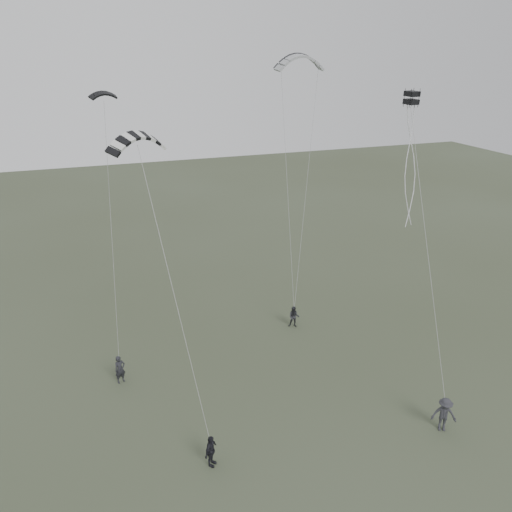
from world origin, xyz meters
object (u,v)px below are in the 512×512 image
object	(u,v)px
flyer_left	(120,369)
flyer_right	(294,317)
kite_box	(412,98)
flyer_far	(444,415)
kite_striped	(136,135)
kite_dark_small	(103,93)
flyer_center	(211,451)
kite_pale_large	(300,56)

from	to	relation	value
flyer_left	flyer_right	distance (m)	12.58
kite_box	flyer_left	bearing A→B (deg)	164.19
flyer_far	kite_striped	bearing A→B (deg)	175.24
flyer_left	flyer_far	xyz separation A→B (m)	(15.37, -9.85, 0.10)
flyer_far	kite_dark_small	xyz separation A→B (m)	(-14.36, 13.69, 15.24)
flyer_far	kite_striped	size ratio (longest dim) A/B	0.64
kite_dark_small	kite_box	distance (m)	17.31
kite_box	kite_dark_small	bearing A→B (deg)	151.17
flyer_right	flyer_center	xyz separation A→B (m)	(-8.93, -10.58, 0.05)
flyer_center	flyer_far	size ratio (longest dim) A/B	0.86
flyer_right	kite_box	bearing A→B (deg)	-4.87
kite_pale_large	flyer_far	bearing A→B (deg)	-90.09
flyer_center	kite_dark_small	world-z (taller)	kite_dark_small
flyer_far	kite_box	xyz separation A→B (m)	(2.22, 8.75, 14.93)
flyer_center	kite_box	size ratio (longest dim) A/B	2.33
kite_box	flyer_far	bearing A→B (deg)	-116.50
flyer_left	kite_striped	bearing A→B (deg)	-48.81
flyer_right	kite_striped	distance (m)	17.59
flyer_left	kite_striped	world-z (taller)	kite_striped
flyer_center	kite_dark_small	xyz separation A→B (m)	(-2.39, 11.96, 15.38)
kite_dark_small	flyer_left	bearing A→B (deg)	-124.82
flyer_left	kite_pale_large	xyz separation A→B (m)	(14.76, 8.13, 17.19)
kite_dark_small	kite_pale_large	distance (m)	14.52
flyer_right	kite_dark_small	bearing A→B (deg)	-157.69
flyer_right	kite_striped	xyz separation A→B (m)	(-10.28, -3.60, 13.81)
kite_dark_small	kite_pale_large	bearing A→B (deg)	-2.82
kite_pale_large	kite_box	world-z (taller)	kite_pale_large
kite_pale_large	kite_box	size ratio (longest dim) A/B	5.00
flyer_right	flyer_far	world-z (taller)	flyer_far
kite_striped	kite_dark_small	bearing A→B (deg)	74.67
flyer_left	flyer_right	size ratio (longest dim) A/B	1.11
flyer_right	kite_box	xyz separation A→B (m)	(5.26, -3.57, 15.11)
flyer_far	kite_dark_small	world-z (taller)	kite_dark_small
kite_striped	kite_box	world-z (taller)	kite_box
flyer_far	kite_pale_large	distance (m)	24.81
flyer_left	kite_dark_small	bearing A→B (deg)	55.36
kite_striped	kite_box	xyz separation A→B (m)	(15.55, 0.03, 1.29)
flyer_right	flyer_far	size ratio (longest dim) A/B	0.82
kite_box	kite_striped	bearing A→B (deg)	167.87
kite_dark_small	kite_box	size ratio (longest dim) A/B	2.08
flyer_center	flyer_far	bearing A→B (deg)	-55.91
flyer_left	flyer_right	world-z (taller)	flyer_left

